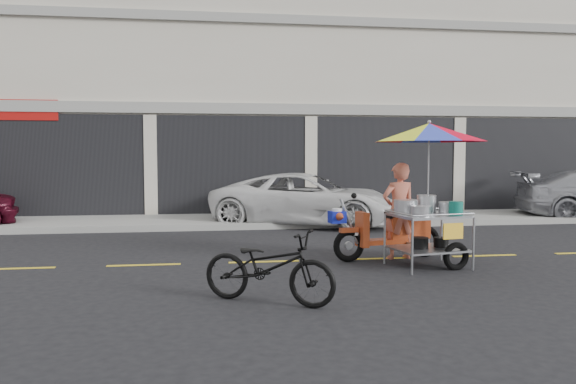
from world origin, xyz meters
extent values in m
plane|color=black|center=(0.00, 0.00, 0.00)|extent=(90.00, 90.00, 0.00)
cube|color=gray|center=(0.00, 5.50, 0.07)|extent=(45.00, 3.00, 0.15)
cube|color=beige|center=(0.00, 10.50, 4.00)|extent=(36.00, 8.00, 8.00)
cube|color=black|center=(0.00, 6.47, 1.45)|extent=(35.28, 0.06, 2.90)
cube|color=gray|center=(0.00, 6.45, 3.10)|extent=(36.00, 0.12, 0.30)
cube|color=gray|center=(0.00, 6.45, 5.60)|extent=(36.00, 0.12, 0.25)
cube|color=gold|center=(0.00, 0.00, 0.00)|extent=(42.00, 0.10, 0.01)
imported|color=silver|center=(-0.43, 4.70, 0.67)|extent=(5.31, 3.91, 1.34)
imported|color=black|center=(-2.20, -2.63, 0.46)|extent=(1.81, 1.40, 0.92)
torus|color=black|center=(-0.56, -0.19, 0.28)|extent=(0.58, 0.20, 0.57)
torus|color=black|center=(0.91, 0.06, 0.28)|extent=(0.58, 0.20, 0.57)
cylinder|color=#9EA0A5|center=(-0.56, -0.19, 0.28)|extent=(0.15, 0.08, 0.14)
cylinder|color=#9EA0A5|center=(0.91, 0.06, 0.28)|extent=(0.15, 0.08, 0.14)
cube|color=#AA3E1B|center=(-0.56, -0.19, 0.55)|extent=(0.33, 0.17, 0.08)
cylinder|color=#9EA0A5|center=(-0.56, -0.19, 0.70)|extent=(0.37, 0.11, 0.80)
cube|color=#AA3E1B|center=(-0.32, -0.15, 0.55)|extent=(0.17, 0.35, 0.60)
cube|color=#AA3E1B|center=(0.12, -0.07, 0.32)|extent=(0.83, 0.41, 0.08)
cube|color=#AA3E1B|center=(0.56, 0.00, 0.55)|extent=(0.78, 0.38, 0.40)
cube|color=black|center=(0.47, -0.01, 0.78)|extent=(0.68, 0.34, 0.10)
cylinder|color=#9EA0A5|center=(-0.45, -0.17, 0.99)|extent=(0.13, 0.55, 0.04)
sphere|color=black|center=(-0.42, 0.04, 1.11)|extent=(0.10, 0.10, 0.10)
cylinder|color=white|center=(-0.45, -0.17, 0.48)|extent=(0.14, 0.14, 0.05)
cube|color=#0C158A|center=(-0.78, -0.23, 0.78)|extent=(0.29, 0.26, 0.20)
cylinder|color=white|center=(-0.78, -0.23, 0.90)|extent=(0.18, 0.18, 0.05)
cone|color=#AA3E1B|center=(-0.75, -0.39, 0.80)|extent=(0.21, 0.25, 0.18)
torus|color=black|center=(0.95, -1.09, 0.22)|extent=(0.47, 0.18, 0.46)
cylinder|color=#9EA0A5|center=(0.13, -1.33, 0.42)|extent=(0.04, 0.04, 0.85)
cylinder|color=#9EA0A5|center=(-0.02, -0.45, 0.42)|extent=(0.04, 0.04, 0.85)
cylinder|color=#9EA0A5|center=(1.21, -1.15, 0.42)|extent=(0.04, 0.04, 0.85)
cylinder|color=#9EA0A5|center=(1.06, -0.27, 0.42)|extent=(0.04, 0.04, 0.85)
cube|color=#9EA0A5|center=(0.60, -0.80, 0.30)|extent=(1.23, 1.07, 0.03)
cube|color=#9EA0A5|center=(0.60, -0.80, 0.85)|extent=(1.23, 1.07, 0.04)
cylinder|color=#9EA0A5|center=(0.67, -1.24, 0.91)|extent=(1.08, 0.21, 0.02)
cylinder|color=#9EA0A5|center=(0.52, -0.36, 0.91)|extent=(1.08, 0.21, 0.02)
cylinder|color=#9EA0A5|center=(0.06, -0.89, 0.91)|extent=(0.17, 0.89, 0.02)
cylinder|color=#9EA0A5|center=(1.14, -0.71, 0.91)|extent=(0.17, 0.89, 0.02)
cylinder|color=#9EA0A5|center=(0.52, -0.36, 0.30)|extent=(0.16, 0.74, 0.04)
cylinder|color=#9EA0A5|center=(0.52, -0.36, 0.80)|extent=(0.16, 0.74, 0.04)
cube|color=yellow|center=(0.83, -1.24, 0.65)|extent=(0.35, 0.08, 0.25)
cylinder|color=#B7B7BC|center=(0.27, -0.65, 0.97)|extent=(0.44, 0.44, 0.21)
cylinder|color=#B7B7BC|center=(0.66, -0.57, 1.00)|extent=(0.36, 0.36, 0.27)
cylinder|color=#B7B7BC|center=(0.96, -0.69, 0.95)|extent=(0.30, 0.30, 0.17)
cylinder|color=#B7B7BC|center=(0.38, -1.02, 0.94)|extent=(0.36, 0.36, 0.14)
cylinder|color=#0F6455|center=(0.98, -0.99, 0.98)|extent=(0.25, 0.25, 0.22)
cylinder|color=black|center=(0.45, -0.82, 0.40)|extent=(0.32, 0.32, 0.18)
cylinder|color=black|center=(0.84, -0.76, 0.39)|extent=(0.28, 0.28, 0.16)
cylinder|color=#9EA0A5|center=(0.63, -0.69, 1.59)|extent=(0.03, 0.03, 1.49)
sphere|color=#9EA0A5|center=(0.63, -0.69, 2.36)|extent=(0.06, 0.06, 0.06)
imported|color=#C8664E|center=(0.37, -0.03, 0.84)|extent=(0.67, 0.50, 1.69)
camera|label=1|loc=(-2.93, -9.42, 1.86)|focal=35.00mm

